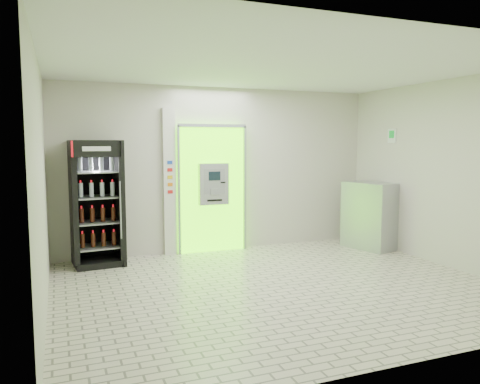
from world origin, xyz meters
TOP-DOWN VIEW (x-y plane):
  - ground at (0.00, 0.00)m, footprint 6.00×6.00m
  - room_shell at (0.00, 0.00)m, footprint 6.00×6.00m
  - atm_assembly at (-0.20, 2.41)m, footprint 1.30×0.24m
  - pillar at (-0.98, 2.45)m, footprint 0.22×0.11m
  - beverage_cooler at (-2.25, 2.16)m, footprint 0.83×0.77m
  - steel_cabinet at (2.68, 1.55)m, footprint 0.87×1.08m
  - exit_sign at (2.99, 1.40)m, footprint 0.02×0.22m

SIDE VIEW (x-z plane):
  - ground at x=0.00m, z-range 0.00..0.00m
  - steel_cabinet at x=2.68m, z-range 0.00..1.25m
  - beverage_cooler at x=-2.25m, z-range -0.04..1.99m
  - atm_assembly at x=-0.20m, z-range 0.01..2.34m
  - pillar at x=-0.98m, z-range 0.00..2.60m
  - room_shell at x=0.00m, z-range -1.16..4.84m
  - exit_sign at x=2.99m, z-range 1.99..2.25m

